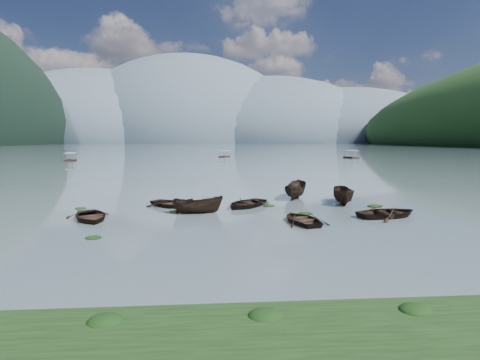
{
  "coord_description": "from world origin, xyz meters",
  "views": [
    {
      "loc": [
        -2.65,
        -23.32,
        5.76
      ],
      "look_at": [
        0.0,
        12.0,
        2.0
      ],
      "focal_mm": 28.0,
      "sensor_mm": 36.0,
      "label": 1
    }
  ],
  "objects": [
    {
      "name": "weed_clump_1",
      "position": [
        -5.66,
        6.64,
        0.0
      ],
      "size": [
        0.93,
        0.74,
        0.2
      ],
      "primitive_type": "ellipsoid",
      "color": "black",
      "rests_on": "ground"
    },
    {
      "name": "rowboat_5",
      "position": [
        9.32,
        9.65,
        0.0
      ],
      "size": [
        2.73,
        4.91,
        1.79
      ],
      "primitive_type": "imported",
      "rotation": [
        0.0,
        0.0,
        -0.22
      ],
      "color": "black",
      "rests_on": "ground"
    },
    {
      "name": "weed_clump_0",
      "position": [
        -9.68,
        -1.14,
        0.0
      ],
      "size": [
        0.95,
        0.78,
        0.21
      ],
      "primitive_type": "ellipsoid",
      "color": "black",
      "rests_on": "ground"
    },
    {
      "name": "weed_clump_5",
      "position": [
        -13.75,
        8.77,
        0.0
      ],
      "size": [
        0.92,
        0.75,
        0.2
      ],
      "primitive_type": "ellipsoid",
      "color": "black",
      "rests_on": "ground"
    },
    {
      "name": "pontoon_left",
      "position": [
        -42.3,
        84.89,
        0.0
      ],
      "size": [
        3.26,
        6.01,
        2.19
      ],
      "primitive_type": null,
      "rotation": [
        0.0,
        0.0,
        0.16
      ],
      "color": "black",
      "rests_on": "ground"
    },
    {
      "name": "pontoon_centre",
      "position": [
        1.74,
        108.19,
        0.0
      ],
      "size": [
        4.32,
        5.74,
        2.03
      ],
      "primitive_type": null,
      "rotation": [
        0.0,
        0.0,
        -0.46
      ],
      "color": "black",
      "rests_on": "ground"
    },
    {
      "name": "rowboat_2",
      "position": [
        -3.78,
        6.1,
        0.0
      ],
      "size": [
        4.12,
        1.81,
        1.55
      ],
      "primitive_type": "imported",
      "rotation": [
        0.0,
        0.0,
        1.64
      ],
      "color": "black",
      "rests_on": "ground"
    },
    {
      "name": "weed_clump_2",
      "position": [
        4.61,
        5.05,
        0.0
      ],
      "size": [
        1.15,
        0.92,
        0.25
      ],
      "primitive_type": "ellipsoid",
      "color": "black",
      "rests_on": "ground"
    },
    {
      "name": "haze_mtn_d",
      "position": [
        320.0,
        900.0,
        0.0
      ],
      "size": [
        520.0,
        520.0,
        220.0
      ],
      "primitive_type": "ellipsoid",
      "color": "#475666",
      "rests_on": "ground"
    },
    {
      "name": "pontoon_right",
      "position": [
        42.83,
        96.08,
        0.0
      ],
      "size": [
        3.36,
        6.49,
        2.38
      ],
      "primitive_type": null,
      "rotation": [
        0.0,
        0.0,
        0.13
      ],
      "color": "black",
      "rests_on": "ground"
    },
    {
      "name": "haze_mtn_b",
      "position": [
        -60.0,
        900.0,
        0.0
      ],
      "size": [
        520.0,
        520.0,
        340.0
      ],
      "primitive_type": "ellipsoid",
      "color": "#475666",
      "rests_on": "ground"
    },
    {
      "name": "weed_clump_7",
      "position": [
        2.33,
        8.76,
        0.0
      ],
      "size": [
        1.03,
        0.82,
        0.22
      ],
      "primitive_type": "ellipsoid",
      "color": "black",
      "rests_on": "ground"
    },
    {
      "name": "weed_clump_3",
      "position": [
        2.22,
        10.64,
        0.0
      ],
      "size": [
        0.84,
        0.71,
        0.19
      ],
      "primitive_type": "ellipsoid",
      "color": "black",
      "rests_on": "ground"
    },
    {
      "name": "rowboat_8",
      "position": [
        5.64,
        13.27,
        0.0
      ],
      "size": [
        3.62,
        5.15,
        1.86
      ],
      "primitive_type": "imported",
      "rotation": [
        0.0,
        0.0,
        2.72
      ],
      "color": "black",
      "rests_on": "ground"
    },
    {
      "name": "weed_clump_6",
      "position": [
        -3.09,
        9.21,
        0.0
      ],
      "size": [
        0.99,
        0.83,
        0.21
      ],
      "primitive_type": "ellipsoid",
      "color": "black",
      "rests_on": "ground"
    },
    {
      "name": "rowboat_3",
      "position": [
        3.66,
        2.17,
        0.0
      ],
      "size": [
        3.76,
        4.69,
        0.87
      ],
      "primitive_type": "imported",
      "rotation": [
        0.0,
        0.0,
        3.34
      ],
      "color": "black",
      "rests_on": "ground"
    },
    {
      "name": "rowboat_6",
      "position": [
        -6.22,
        9.26,
        0.0
      ],
      "size": [
        5.46,
        5.37,
        0.93
      ],
      "primitive_type": "imported",
      "rotation": [
        0.0,
        0.0,
        0.83
      ],
      "color": "black",
      "rests_on": "ground"
    },
    {
      "name": "haze_mtn_a",
      "position": [
        -260.0,
        900.0,
        0.0
      ],
      "size": [
        520.0,
        520.0,
        280.0
      ],
      "primitive_type": "ellipsoid",
      "color": "#475666",
      "rests_on": "ground"
    },
    {
      "name": "weed_clump_4",
      "position": [
        11.47,
        7.82,
        0.0
      ],
      "size": [
        1.3,
        1.03,
        0.27
      ],
      "primitive_type": "ellipsoid",
      "color": "black",
      "rests_on": "ground"
    },
    {
      "name": "near_shore",
      "position": [
        0.0,
        -14.0,
        0.0
      ],
      "size": [
        60.0,
        6.0,
        0.5
      ],
      "primitive_type": "cube",
      "color": "black",
      "rests_on": "ground"
    },
    {
      "name": "rowboat_7",
      "position": [
        0.28,
        8.69,
        0.0
      ],
      "size": [
        5.65,
        5.81,
        0.98
      ],
      "primitive_type": "imported",
      "rotation": [
        0.0,
        0.0,
        5.58
      ],
      "color": "black",
      "rests_on": "ground"
    },
    {
      "name": "rowboat_0",
      "position": [
        -11.52,
        4.18,
        0.0
      ],
      "size": [
        4.75,
        5.37,
        0.92
      ],
      "primitive_type": "imported",
      "rotation": [
        0.0,
        0.0,
        0.43
      ],
      "color": "black",
      "rests_on": "ground"
    },
    {
      "name": "rowboat_4",
      "position": [
        10.6,
        3.6,
        0.0
      ],
      "size": [
        5.6,
        4.59,
        1.01
      ],
      "primitive_type": "imported",
      "rotation": [
        0.0,
        0.0,
        1.82
      ],
      "color": "black",
      "rests_on": "ground"
    },
    {
      "name": "haze_mtn_c",
      "position": [
        140.0,
        900.0,
        0.0
      ],
      "size": [
        520.0,
        520.0,
        260.0
      ],
      "primitive_type": "ellipsoid",
      "color": "#475666",
      "rests_on": "ground"
    },
    {
      "name": "ground_plane",
      "position": [
        0.0,
        0.0,
        0.0
      ],
      "size": [
        2400.0,
        2400.0,
        0.0
      ],
      "primitive_type": "plane",
      "color": "slate"
    }
  ]
}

